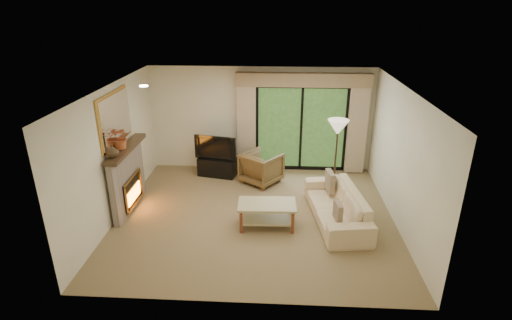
# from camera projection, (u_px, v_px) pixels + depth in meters

# --- Properties ---
(floor) EXTENTS (5.50, 5.50, 0.00)m
(floor) POSITION_uv_depth(u_px,v_px,m) (255.00, 216.00, 8.09)
(floor) COLOR olive
(floor) RESTS_ON ground
(ceiling) EXTENTS (5.50, 5.50, 0.00)m
(ceiling) POSITION_uv_depth(u_px,v_px,m) (255.00, 89.00, 7.12)
(ceiling) COLOR white
(ceiling) RESTS_ON ground
(wall_back) EXTENTS (5.00, 0.00, 5.00)m
(wall_back) POSITION_uv_depth(u_px,v_px,m) (261.00, 119.00, 9.92)
(wall_back) COLOR beige
(wall_back) RESTS_ON ground
(wall_front) EXTENTS (5.00, 0.00, 5.00)m
(wall_front) POSITION_uv_depth(u_px,v_px,m) (244.00, 225.00, 5.29)
(wall_front) COLOR beige
(wall_front) RESTS_ON ground
(wall_left) EXTENTS (0.00, 5.00, 5.00)m
(wall_left) POSITION_uv_depth(u_px,v_px,m) (114.00, 153.00, 7.75)
(wall_left) COLOR beige
(wall_left) RESTS_ON ground
(wall_right) EXTENTS (0.00, 5.00, 5.00)m
(wall_right) POSITION_uv_depth(u_px,v_px,m) (402.00, 159.00, 7.46)
(wall_right) COLOR beige
(wall_right) RESTS_ON ground
(fireplace) EXTENTS (0.24, 1.70, 1.37)m
(fireplace) POSITION_uv_depth(u_px,v_px,m) (128.00, 178.00, 8.16)
(fireplace) COLOR gray
(fireplace) RESTS_ON floor
(mirror) EXTENTS (0.07, 1.45, 1.02)m
(mirror) POSITION_uv_depth(u_px,v_px,m) (115.00, 118.00, 7.69)
(mirror) COLOR gold
(mirror) RESTS_ON wall_left
(sliding_door) EXTENTS (2.26, 0.10, 2.16)m
(sliding_door) POSITION_uv_depth(u_px,v_px,m) (301.00, 128.00, 9.89)
(sliding_door) COLOR black
(sliding_door) RESTS_ON floor
(curtain_left) EXTENTS (0.45, 0.18, 2.35)m
(curtain_left) POSITION_uv_depth(u_px,v_px,m) (247.00, 125.00, 9.83)
(curtain_left) COLOR tan
(curtain_left) RESTS_ON floor
(curtain_right) EXTENTS (0.45, 0.18, 2.35)m
(curtain_right) POSITION_uv_depth(u_px,v_px,m) (357.00, 127.00, 9.68)
(curtain_right) COLOR tan
(curtain_right) RESTS_ON floor
(cornice) EXTENTS (3.20, 0.24, 0.32)m
(cornice) POSITION_uv_depth(u_px,v_px,m) (303.00, 80.00, 9.35)
(cornice) COLOR #937655
(cornice) RESTS_ON wall_back
(media_console) EXTENTS (0.99, 0.60, 0.46)m
(media_console) POSITION_uv_depth(u_px,v_px,m) (217.00, 167.00, 9.87)
(media_console) COLOR black
(media_console) RESTS_ON floor
(tv) EXTENTS (1.04, 0.36, 0.60)m
(tv) POSITION_uv_depth(u_px,v_px,m) (217.00, 147.00, 9.67)
(tv) COLOR black
(tv) RESTS_ON media_console
(armchair) EXTENTS (1.13, 1.14, 0.75)m
(armchair) POSITION_uv_depth(u_px,v_px,m) (261.00, 168.00, 9.44)
(armchair) COLOR brown
(armchair) RESTS_ON floor
(sofa) EXTENTS (1.15, 2.28, 0.64)m
(sofa) POSITION_uv_depth(u_px,v_px,m) (337.00, 205.00, 7.83)
(sofa) COLOR beige
(sofa) RESTS_ON floor
(pillow_near) EXTENTS (0.14, 0.36, 0.35)m
(pillow_near) POSITION_uv_depth(u_px,v_px,m) (338.00, 212.00, 7.18)
(pillow_near) COLOR #4F4226
(pillow_near) RESTS_ON sofa
(pillow_far) EXTENTS (0.17, 0.43, 0.42)m
(pillow_far) POSITION_uv_depth(u_px,v_px,m) (330.00, 181.00, 8.34)
(pillow_far) COLOR #4F4226
(pillow_far) RESTS_ON sofa
(coffee_table) EXTENTS (1.11, 0.64, 0.49)m
(coffee_table) POSITION_uv_depth(u_px,v_px,m) (267.00, 215.00, 7.64)
(coffee_table) COLOR tan
(coffee_table) RESTS_ON floor
(floor_lamp) EXTENTS (0.49, 0.49, 1.70)m
(floor_lamp) POSITION_uv_depth(u_px,v_px,m) (336.00, 157.00, 8.78)
(floor_lamp) COLOR #C4B49A
(floor_lamp) RESTS_ON floor
(vase) EXTENTS (0.25, 0.25, 0.24)m
(vase) POSITION_uv_depth(u_px,v_px,m) (112.00, 151.00, 7.32)
(vase) COLOR #3C2B1B
(vase) RESTS_ON fireplace
(branches) EXTENTS (0.47, 0.42, 0.46)m
(branches) POSITION_uv_depth(u_px,v_px,m) (121.00, 138.00, 7.70)
(branches) COLOR #BA572C
(branches) RESTS_ON fireplace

